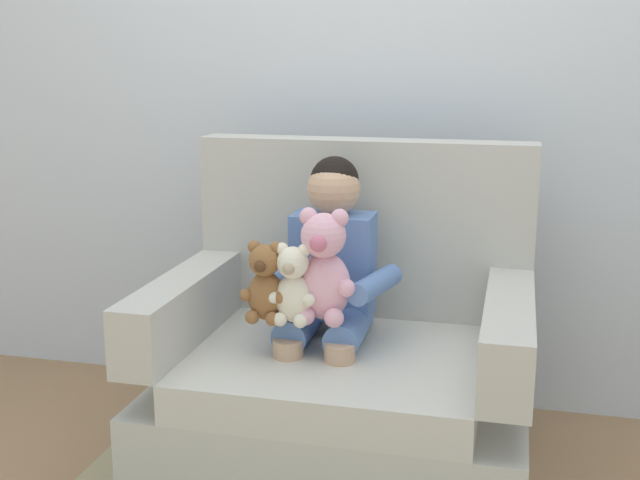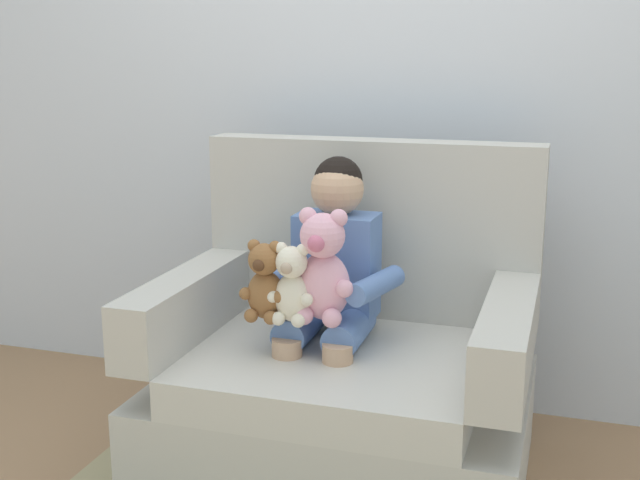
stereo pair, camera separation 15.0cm
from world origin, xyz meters
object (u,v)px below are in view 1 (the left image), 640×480
object	(u,v)px
plush_pink	(324,269)
plush_brown	(265,284)
seated_child	(329,274)
plush_cream	(293,286)
armchair	(345,374)

from	to	relation	value
plush_pink	plush_brown	bearing A→B (deg)	-176.06
plush_brown	plush_pink	xyz separation A→B (m)	(0.17, 0.04, 0.05)
seated_child	plush_cream	size ratio (longest dim) A/B	3.35
seated_child	plush_cream	bearing A→B (deg)	-100.94
plush_cream	armchair	bearing A→B (deg)	67.69
seated_child	plush_pink	distance (m)	0.16
seated_child	plush_brown	xyz separation A→B (m)	(-0.15, -0.19, 0.01)
armchair	plush_cream	world-z (taller)	armchair
plush_cream	plush_pink	size ratio (longest dim) A/B	0.71
plush_cream	seated_child	bearing A→B (deg)	83.52
plush_cream	plush_pink	xyz separation A→B (m)	(0.08, 0.04, 0.05)
armchair	plush_brown	distance (m)	0.44
plush_brown	plush_cream	world-z (taller)	plush_brown
plush_pink	armchair	bearing A→B (deg)	63.58
plush_brown	plush_cream	xyz separation A→B (m)	(0.09, -0.00, -0.00)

